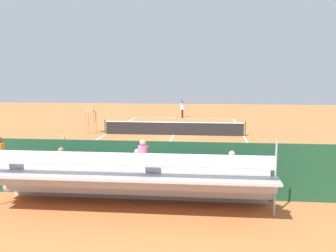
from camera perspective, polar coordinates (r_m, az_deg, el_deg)
The scene contains 13 objects.
ground_plane at distance 27.43m, azimuth 0.87°, elevation -1.38°, with size 60.00×60.00×0.00m, color #C66B38.
court_line_markings at distance 27.47m, azimuth 0.88°, elevation -1.36°, with size 10.10×22.20×0.01m.
tennis_net at distance 27.36m, azimuth 0.87°, elevation -0.34°, with size 10.30×0.10×1.07m.
backdrop_wall at distance 13.62m, azimuth -4.43°, elevation -6.42°, with size 18.00×0.16×2.00m, color #194228.
bleacher_stand at distance 12.34m, azimuth -5.19°, elevation -8.19°, with size 9.06×2.40×2.48m.
umpire_chair at distance 28.54m, azimuth -11.61°, elevation 1.48°, with size 0.67×0.67×2.14m.
courtside_bench at distance 14.23m, azimuth 3.95°, elevation -7.64°, with size 1.80×0.40×0.93m.
equipment_bag at distance 14.42m, azimuth -4.28°, elevation -9.00°, with size 0.90×0.36×0.36m, color black.
tennis_player at distance 38.58m, azimuth 2.18°, elevation 2.76°, with size 0.41×0.55×1.93m.
tennis_racket at distance 38.02m, azimuth 1.01°, elevation 1.17°, with size 0.49×0.54×0.03m.
tennis_ball_near at distance 37.09m, azimuth 0.19°, elevation 1.04°, with size 0.07×0.07×0.07m, color #CCDB33.
tennis_ball_far at distance 37.88m, azimuth 0.10°, elevation 1.18°, with size 0.07×0.07×0.07m, color #CCDB33.
line_judge at distance 15.56m, azimuth -15.86°, elevation -4.85°, with size 0.37×0.53×1.93m.
Camera 1 is at (-2.41, 26.99, 4.31)m, focal length 40.46 mm.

